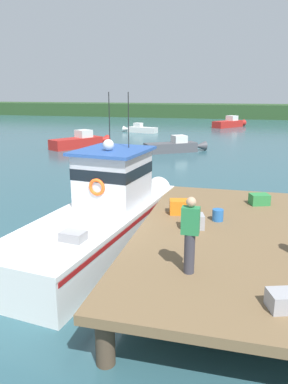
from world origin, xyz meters
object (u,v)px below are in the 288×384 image
object	(u,v)px
deckhand_by_the_boat	(190,234)
moored_boat_mid_harbor	(140,129)
crate_stack_mid_dock	(180,207)
main_fishing_boat	(105,213)
crate_single_far	(286,300)
moored_boat_far_left	(175,146)
mooring_buoy_outer	(76,137)
moored_boat_outer_mooring	(230,123)
moored_boat_near_channel	(80,141)
bait_bucket	(218,215)
mooring_buoy_inshore	(92,175)
crate_stack_near_edge	(259,199)
crate_single_by_cleat	(193,221)

from	to	relation	value
deckhand_by_the_boat	moored_boat_mid_harbor	distance (m)	37.65
crate_stack_mid_dock	main_fishing_boat	bearing A→B (deg)	179.79
crate_single_far	moored_boat_mid_harbor	world-z (taller)	crate_single_far
moored_boat_far_left	mooring_buoy_outer	world-z (taller)	moored_boat_far_left
main_fishing_boat	moored_boat_outer_mooring	world-z (taller)	main_fishing_boat
moored_boat_outer_mooring	moored_boat_near_channel	bearing A→B (deg)	-118.57
crate_single_far	bait_bucket	xyz separation A→B (m)	(-1.41, 4.29, 0.01)
bait_bucket	moored_boat_far_left	world-z (taller)	bait_bucket
moored_boat_mid_harbor	moored_boat_near_channel	xyz separation A→B (m)	(-2.07, -12.87, 0.13)
crate_stack_mid_dock	deckhand_by_the_boat	bearing A→B (deg)	-78.14
deckhand_by_the_boat	moored_boat_outer_mooring	bearing A→B (deg)	90.59
moored_boat_outer_mooring	mooring_buoy_inshore	distance (m)	34.03
mooring_buoy_outer	deckhand_by_the_boat	bearing A→B (deg)	-61.46
moored_boat_far_left	mooring_buoy_inshore	world-z (taller)	moored_boat_far_left
moored_boat_outer_mooring	moored_boat_far_left	distance (m)	23.17
bait_bucket	mooring_buoy_inshore	bearing A→B (deg)	130.37
bait_bucket	crate_stack_near_edge	bearing A→B (deg)	57.67
crate_single_far	mooring_buoy_inshore	xyz separation A→B (m)	(-8.94, 13.14, -1.17)
crate_stack_near_edge	moored_boat_near_channel	distance (m)	22.91
moored_boat_far_left	moored_boat_near_channel	bearing A→B (deg)	176.56
moored_boat_mid_harbor	mooring_buoy_inshore	bearing A→B (deg)	-81.79
mooring_buoy_outer	crate_single_by_cleat	bearing A→B (deg)	-59.48
deckhand_by_the_boat	crate_stack_near_edge	bearing A→B (deg)	73.07
main_fishing_boat	crate_stack_mid_dock	world-z (taller)	main_fishing_boat
crate_stack_near_edge	mooring_buoy_outer	world-z (taller)	crate_stack_near_edge
crate_single_by_cleat	bait_bucket	distance (m)	1.00
mooring_buoy_outer	crate_single_far	bearing A→B (deg)	-59.52
crate_stack_near_edge	deckhand_by_the_boat	size ratio (longest dim) A/B	0.37
crate_single_far	crate_stack_mid_dock	world-z (taller)	crate_stack_mid_dock
crate_stack_near_edge	crate_single_far	bearing A→B (deg)	-88.41
crate_single_far	moored_boat_near_channel	bearing A→B (deg)	120.89
crate_single_by_cleat	moored_boat_far_left	world-z (taller)	crate_single_by_cleat
mooring_buoy_inshore	moored_boat_mid_harbor	bearing A→B (deg)	98.21
crate_stack_near_edge	moored_boat_near_channel	size ratio (longest dim) A/B	0.11
deckhand_by_the_boat	crate_single_by_cleat	bearing A→B (deg)	95.42
main_fishing_boat	crate_stack_near_edge	bearing A→B (deg)	18.14
moored_boat_near_channel	moored_boat_outer_mooring	world-z (taller)	moored_boat_outer_mooring
bait_bucket	deckhand_by_the_boat	world-z (taller)	deckhand_by_the_boat
crate_stack_mid_dock	moored_boat_far_left	distance (m)	19.30
moored_boat_mid_harbor	main_fishing_boat	bearing A→B (deg)	-77.14
deckhand_by_the_boat	crate_stack_mid_dock	bearing A→B (deg)	101.86
crate_single_far	moored_boat_near_channel	world-z (taller)	crate_single_far
main_fishing_boat	bait_bucket	bearing A→B (deg)	-5.89
crate_stack_near_edge	deckhand_by_the_boat	xyz separation A→B (m)	(-1.62, -5.32, 0.68)
bait_bucket	moored_boat_near_channel	bearing A→B (deg)	123.29
moored_boat_outer_mooring	moored_boat_far_left	xyz separation A→B (m)	(-3.67, -22.88, -0.06)
bait_bucket	crate_single_far	bearing A→B (deg)	-71.83
main_fishing_boat	crate_single_far	bearing A→B (deg)	-43.00
main_fishing_boat	crate_stack_near_edge	distance (m)	5.09
moored_boat_near_channel	crate_stack_mid_dock	bearing A→B (deg)	-58.67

